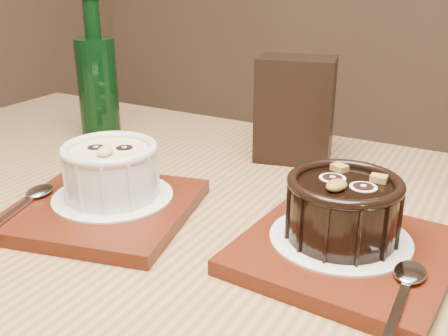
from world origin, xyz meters
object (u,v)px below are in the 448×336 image
Objects in this scene: table at (205,328)px; condiment_stand at (295,110)px; tray_right at (345,252)px; tray_left at (104,209)px; ramekin_white at (111,168)px; green_bottle at (98,87)px; ramekin_dark at (343,205)px.

condiment_stand is at bearing 91.85° from table.
condiment_stand is at bearing 120.49° from tray_right.
condiment_stand reaches higher than table.
ramekin_white is (0.00, 0.02, 0.04)m from tray_left.
tray_left and tray_right have the same top height.
tray_right is at bearing -59.51° from condiment_stand.
condiment_stand reaches higher than tray_right.
tray_left is 0.83× the size of green_bottle.
tray_left is at bearing -50.43° from green_bottle.
condiment_stand is (0.12, 0.25, 0.06)m from tray_left.
tray_left is 1.00× the size of tray_right.
tray_right is 1.73× the size of ramekin_dark.
tray_left is at bearing -115.55° from condiment_stand.
ramekin_white is 0.25m from ramekin_dark.
ramekin_dark is at bearing 24.04° from table.
green_bottle is at bearing 129.57° from tray_left.
ramekin_white and ramekin_dark have the same top height.
table is at bearing -35.93° from green_bottle.
tray_right is 0.83× the size of green_bottle.
green_bottle is at bearing 173.23° from ramekin_dark.
tray_left is 0.29m from condiment_stand.
tray_right is (0.25, 0.03, 0.00)m from tray_left.
tray_left is at bearing -173.68° from tray_right.
ramekin_white is 0.27m from condiment_stand.
condiment_stand is (0.12, 0.24, 0.02)m from ramekin_white.
tray_right is at bearing -21.80° from ramekin_white.
condiment_stand is at bearing 11.29° from green_bottle.
table is 0.16m from tray_left.
ramekin_white is at bearing 166.41° from table.
ramekin_dark reaches higher than tray_right.
table is at bearing -38.08° from ramekin_white.
ramekin_white is at bearing -47.98° from green_bottle.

